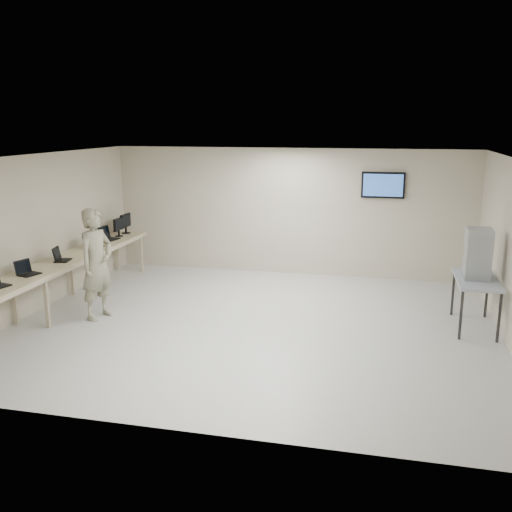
# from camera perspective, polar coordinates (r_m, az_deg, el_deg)

# --- Properties ---
(room) EXTENTS (8.01, 7.01, 2.81)m
(room) POSITION_cam_1_polar(r_m,az_deg,el_deg) (9.37, -0.00, 1.35)
(room) COLOR silver
(room) RESTS_ON ground
(workbench) EXTENTS (0.76, 6.00, 0.90)m
(workbench) POSITION_cam_1_polar(r_m,az_deg,el_deg) (10.84, -19.06, -0.92)
(workbench) COLOR tan
(workbench) RESTS_ON ground
(laptop_1) EXTENTS (0.35, 0.37, 0.25)m
(laptop_1) POSITION_cam_1_polar(r_m,az_deg,el_deg) (10.07, -21.96, -1.39)
(laptop_1) COLOR black
(laptop_1) RESTS_ON workbench
(laptop_2) EXTENTS (0.32, 0.36, 0.25)m
(laptop_2) POSITION_cam_1_polar(r_m,az_deg,el_deg) (10.87, -18.99, -0.12)
(laptop_2) COLOR black
(laptop_2) RESTS_ON workbench
(laptop_3) EXTENTS (0.30, 0.36, 0.28)m
(laptop_3) POSITION_cam_1_polar(r_m,az_deg,el_deg) (11.80, -16.10, 1.13)
(laptop_3) COLOR black
(laptop_3) RESTS_ON workbench
(laptop_4) EXTENTS (0.35, 0.40, 0.29)m
(laptop_4) POSITION_cam_1_polar(r_m,az_deg,el_deg) (12.53, -14.61, 1.92)
(laptop_4) COLOR black
(laptop_4) RESTS_ON workbench
(monitor_near) EXTENTS (0.18, 0.41, 0.40)m
(monitor_near) POSITION_cam_1_polar(r_m,az_deg,el_deg) (12.83, -13.58, 3.00)
(monitor_near) COLOR black
(monitor_near) RESTS_ON workbench
(monitor_far) EXTENTS (0.20, 0.45, 0.44)m
(monitor_far) POSITION_cam_1_polar(r_m,az_deg,el_deg) (13.13, -12.92, 3.36)
(monitor_far) COLOR black
(monitor_far) RESTS_ON workbench
(soldier) EXTENTS (0.63, 0.80, 1.93)m
(soldier) POSITION_cam_1_polar(r_m,az_deg,el_deg) (10.17, -15.64, -0.78)
(soldier) COLOR gray
(soldier) RESTS_ON ground
(side_table) EXTENTS (0.66, 1.42, 0.85)m
(side_table) POSITION_cam_1_polar(r_m,az_deg,el_deg) (10.02, 21.19, -2.51)
(side_table) COLOR #8E96A3
(side_table) RESTS_ON ground
(storage_bins) EXTENTS (0.39, 0.44, 0.83)m
(storage_bins) POSITION_cam_1_polar(r_m,az_deg,el_deg) (9.91, 21.31, 0.22)
(storage_bins) COLOR #9DA2A9
(storage_bins) RESTS_ON side_table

